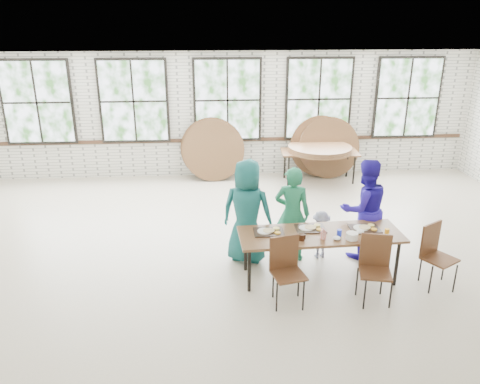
% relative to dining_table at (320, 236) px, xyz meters
% --- Properties ---
extents(room, '(12.00, 12.00, 12.00)m').
position_rel_dining_table_xyz_m(room, '(-1.12, 5.03, 1.14)').
color(room, '#B0A48C').
rests_on(room, ground).
extents(dining_table, '(2.43, 0.89, 0.74)m').
position_rel_dining_table_xyz_m(dining_table, '(0.00, 0.00, 0.00)').
color(dining_table, brown).
rests_on(dining_table, ground).
extents(chair_near_left, '(0.50, 0.49, 0.95)m').
position_rel_dining_table_xyz_m(chair_near_left, '(-0.60, -0.56, -0.13)').
color(chair_near_left, '#51301B').
rests_on(chair_near_left, ground).
extents(chair_near_right, '(0.50, 0.49, 0.95)m').
position_rel_dining_table_xyz_m(chair_near_right, '(0.63, -0.60, -0.13)').
color(chair_near_right, '#51301B').
rests_on(chair_near_right, ground).
extents(chair_spare, '(0.57, 0.56, 0.95)m').
position_rel_dining_table_xyz_m(chair_spare, '(1.62, -0.30, -0.13)').
color(chair_spare, '#51301B').
rests_on(chair_spare, ground).
extents(adult_teal, '(0.96, 0.79, 1.69)m').
position_rel_dining_table_xyz_m(adult_teal, '(-1.03, 0.65, 0.16)').
color(adult_teal, '#19615E').
rests_on(adult_teal, ground).
extents(adult_green, '(0.66, 0.53, 1.57)m').
position_rel_dining_table_xyz_m(adult_green, '(-0.31, 0.65, 0.09)').
color(adult_green, '#1D6E49').
rests_on(adult_green, ground).
extents(toddler, '(0.55, 0.36, 0.80)m').
position_rel_dining_table_xyz_m(toddler, '(0.18, 0.65, -0.29)').
color(toddler, '#141641').
rests_on(toddler, ground).
extents(adult_blue, '(0.91, 0.76, 1.66)m').
position_rel_dining_table_xyz_m(adult_blue, '(0.86, 0.65, 0.14)').
color(adult_blue, '#25169F').
rests_on(adult_blue, ground).
extents(storage_table, '(1.85, 0.87, 0.74)m').
position_rel_dining_table_xyz_m(storage_table, '(1.03, 4.41, -0.00)').
color(storage_table, brown).
rests_on(storage_table, ground).
extents(tabletop_clutter, '(1.95, 0.63, 0.11)m').
position_rel_dining_table_xyz_m(tabletop_clutter, '(0.10, -0.02, 0.08)').
color(tabletop_clutter, black).
rests_on(tabletop_clutter, dining_table).
extents(round_tops_stacked, '(1.50, 1.50, 0.13)m').
position_rel_dining_table_xyz_m(round_tops_stacked, '(1.03, 4.41, 0.12)').
color(round_tops_stacked, brown).
rests_on(round_tops_stacked, storage_table).
extents(round_tops_leaning, '(4.37, 0.49, 1.50)m').
position_rel_dining_table_xyz_m(round_tops_leaning, '(-0.12, 4.81, 0.05)').
color(round_tops_leaning, brown).
rests_on(round_tops_leaning, ground).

